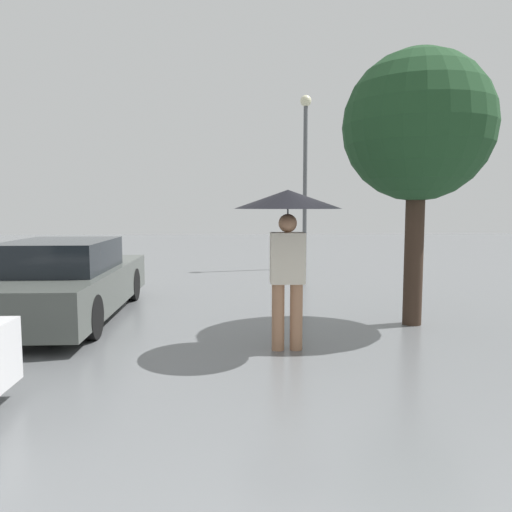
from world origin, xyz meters
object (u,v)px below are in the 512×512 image
parked_car_farthest (66,281)px  tree (418,128)px  pedestrian (288,217)px  street_lamp (305,160)px

parked_car_farthest → tree: size_ratio=1.12×
pedestrian → tree: size_ratio=0.49×
pedestrian → parked_car_farthest: size_ratio=0.44×
pedestrian → parked_car_farthest: (-3.23, 1.91, -1.04)m
pedestrian → street_lamp: size_ratio=0.41×
parked_car_farthest → tree: (5.21, -0.71, 2.26)m
parked_car_farthest → street_lamp: street_lamp is taller
parked_car_farthest → tree: tree is taller
tree → street_lamp: (-0.61, 6.60, 0.15)m
pedestrian → street_lamp: street_lamp is taller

